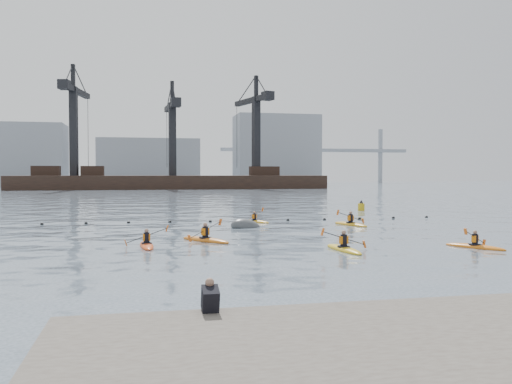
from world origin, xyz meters
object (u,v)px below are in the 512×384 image
(kayaker_1, at_px, (344,248))
(kayaker_4, at_px, (475,246))
(mooring_buoy, at_px, (246,227))
(kayaker_0, at_px, (147,245))
(kayaker_3, at_px, (351,224))
(kayaker_5, at_px, (254,221))
(nav_buoy, at_px, (361,207))
(kayaker_2, at_px, (205,239))

(kayaker_1, xyz_separation_m, kayaker_4, (6.63, -0.49, -0.01))
(kayaker_1, bearing_deg, mooring_buoy, 96.64)
(kayaker_0, relative_size, kayaker_1, 0.93)
(kayaker_1, bearing_deg, kayaker_4, -9.41)
(kayaker_3, distance_m, kayaker_5, 7.21)
(nav_buoy, bearing_deg, kayaker_0, -133.21)
(kayaker_2, xyz_separation_m, mooring_buoy, (3.55, 6.87, -0.11))
(kayaker_2, xyz_separation_m, kayaker_5, (4.89, 10.56, -0.02))
(kayaker_0, bearing_deg, kayaker_5, 52.72)
(kayaker_3, xyz_separation_m, mooring_buoy, (-7.50, 0.06, -0.11))
(kayaker_1, distance_m, kayaker_3, 12.73)
(kayaker_0, bearing_deg, kayaker_1, -23.81)
(kayaker_2, height_order, kayaker_4, kayaker_2)
(kayaker_0, xyz_separation_m, kayaker_5, (8.02, 12.11, -0.01))
(kayaker_5, xyz_separation_m, mooring_buoy, (-1.34, -3.69, -0.09))
(kayaker_4, bearing_deg, kayaker_3, -112.94)
(kayaker_5, bearing_deg, kayaker_4, -98.91)
(kayaker_0, relative_size, kayaker_3, 0.90)
(kayaker_2, height_order, kayaker_3, kayaker_2)
(mooring_buoy, relative_size, nav_buoy, 1.90)
(kayaker_1, bearing_deg, kayaker_5, 88.97)
(kayaker_5, height_order, mooring_buoy, kayaker_5)
(kayaker_1, xyz_separation_m, mooring_buoy, (-2.47, 11.76, -0.10))
(kayaker_0, relative_size, kayaker_2, 0.98)
(nav_buoy, bearing_deg, kayaker_5, -141.86)
(nav_buoy, bearing_deg, kayaker_4, -100.95)
(kayaker_2, relative_size, nav_buoy, 2.74)
(kayaker_4, bearing_deg, kayaker_2, -53.45)
(kayaker_3, bearing_deg, nav_buoy, 47.44)
(kayaker_4, height_order, kayaker_5, kayaker_5)
(kayaker_4, xyz_separation_m, kayaker_5, (-7.77, 15.93, -0.01))
(kayaker_1, bearing_deg, kayaker_3, 61.52)
(kayaker_2, bearing_deg, mooring_buoy, 26.21)
(kayaker_1, relative_size, kayaker_3, 0.98)
(mooring_buoy, bearing_deg, kayaker_3, -0.47)
(kayaker_0, distance_m, kayaker_5, 14.52)
(kayaker_1, height_order, kayaker_5, kayaker_1)
(kayaker_3, relative_size, kayaker_5, 1.31)
(kayaker_1, bearing_deg, nav_buoy, 60.20)
(kayaker_0, xyz_separation_m, kayaker_2, (3.12, 1.55, 0.01))
(kayaker_0, height_order, kayaker_2, kayaker_2)
(kayaker_2, bearing_deg, kayaker_1, -75.49)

